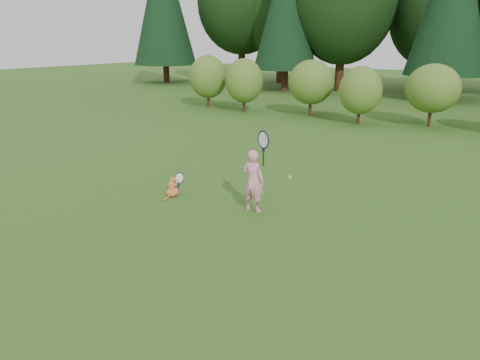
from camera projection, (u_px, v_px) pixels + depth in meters
The scene contains 5 objects.
ground at pixel (211, 220), 9.75m from camera, with size 100.00×100.00×0.00m, color #315718.
shrub_row at pixel (398, 93), 19.65m from camera, with size 28.00×3.00×2.80m, color #5D7524, non-canonical shape.
child at pixel (253, 180), 10.03m from camera, with size 0.77×0.43×2.07m.
cat at pixel (172, 186), 11.14m from camera, with size 0.37×0.72×0.65m.
tennis_ball at pixel (290, 177), 9.82m from camera, with size 0.08×0.08×0.08m.
Camera 1 is at (5.58, -7.19, 3.64)m, focal length 35.00 mm.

